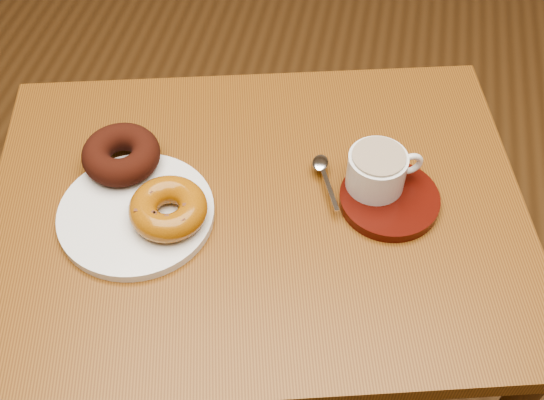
% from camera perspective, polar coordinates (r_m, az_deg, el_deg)
% --- Properties ---
extents(cafe_table, '(0.84, 0.71, 0.68)m').
position_cam_1_polar(cafe_table, '(1.01, -1.11, -4.45)').
color(cafe_table, brown).
rests_on(cafe_table, ground).
extents(donut_plate, '(0.27, 0.27, 0.01)m').
position_cam_1_polar(donut_plate, '(0.93, -11.29, -1.13)').
color(donut_plate, silver).
rests_on(donut_plate, cafe_table).
extents(donut_cinnamon, '(0.15, 0.15, 0.04)m').
position_cam_1_polar(donut_cinnamon, '(0.97, -12.51, 3.75)').
color(donut_cinnamon, '#34110A').
rests_on(donut_cinnamon, donut_plate).
extents(donut_caramel, '(0.14, 0.14, 0.04)m').
position_cam_1_polar(donut_caramel, '(0.89, -8.68, -0.72)').
color(donut_caramel, '#9B5A10').
rests_on(donut_caramel, donut_plate).
extents(saucer, '(0.15, 0.15, 0.01)m').
position_cam_1_polar(saucer, '(0.94, 9.78, 0.04)').
color(saucer, '#3A0D08').
rests_on(saucer, cafe_table).
extents(coffee_cup, '(0.10, 0.08, 0.06)m').
position_cam_1_polar(coffee_cup, '(0.92, 8.83, 2.51)').
color(coffee_cup, silver).
rests_on(coffee_cup, saucer).
extents(teaspoon, '(0.05, 0.10, 0.01)m').
position_cam_1_polar(teaspoon, '(0.95, 4.21, 2.70)').
color(teaspoon, silver).
rests_on(teaspoon, saucer).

